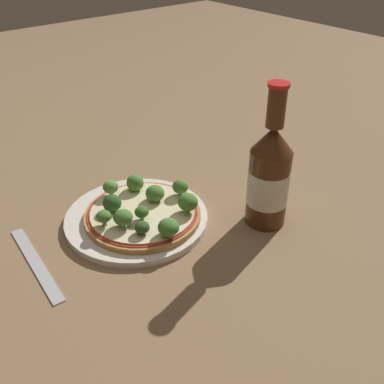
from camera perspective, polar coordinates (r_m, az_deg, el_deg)
The scene contains 16 objects.
ground_plane at distance 0.77m, azimuth -8.09°, elevation -4.15°, with size 3.00×3.00×0.00m, color #846647.
plate at distance 0.77m, azimuth -7.05°, elevation -3.30°, with size 0.24×0.24×0.01m.
pizza at distance 0.76m, azimuth -6.27°, elevation -2.78°, with size 0.20×0.20×0.01m.
broccoli_floret_0 at distance 0.76m, azimuth -10.11°, elevation -1.38°, with size 0.03×0.03×0.03m.
broccoli_floret_1 at distance 0.72m, azimuth -8.74°, elevation -3.22°, with size 0.03×0.03×0.03m.
broccoli_floret_2 at distance 0.81m, azimuth -7.24°, elevation 1.17°, with size 0.03×0.03×0.03m.
broccoli_floret_3 at distance 0.73m, azimuth -6.41°, elevation -2.56°, with size 0.02×0.02×0.02m.
broccoli_floret_4 at distance 0.69m, azimuth -3.00°, elevation -4.49°, with size 0.03×0.03×0.03m.
broccoli_floret_5 at distance 0.78m, azimuth -1.50°, elevation 0.68°, with size 0.03×0.03×0.03m.
broccoli_floret_6 at distance 0.74m, azimuth -0.52°, elevation -1.30°, with size 0.03×0.03×0.03m.
broccoli_floret_7 at distance 0.72m, azimuth -11.15°, elevation -3.09°, with size 0.02×0.02×0.03m.
broccoli_floret_8 at distance 0.80m, azimuth -10.30°, elevation 0.63°, with size 0.03×0.03×0.03m.
broccoli_floret_9 at distance 0.77m, azimuth -4.53°, elevation -0.31°, with size 0.03×0.03×0.03m.
broccoli_floret_10 at distance 0.70m, azimuth -6.36°, elevation -4.50°, with size 0.02×0.02×0.02m.
beer_bottle at distance 0.74m, azimuth 9.76°, elevation 2.05°, with size 0.07×0.07×0.24m.
fork at distance 0.73m, azimuth -19.22°, elevation -8.48°, with size 0.04×0.20×0.00m.
Camera 1 is at (-0.31, -0.54, 0.46)m, focal length 42.00 mm.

